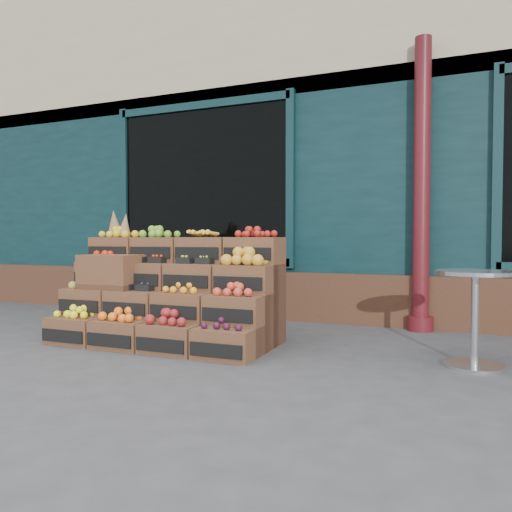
% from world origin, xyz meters
% --- Properties ---
extents(ground, '(60.00, 60.00, 0.00)m').
position_xyz_m(ground, '(0.00, 0.00, 0.00)').
color(ground, '#404042').
rests_on(ground, ground).
extents(shop_facade, '(12.00, 6.24, 4.80)m').
position_xyz_m(shop_facade, '(0.00, 5.11, 2.40)').
color(shop_facade, '#0C272A').
rests_on(shop_facade, ground).
extents(crate_display, '(2.14, 1.06, 1.33)m').
position_xyz_m(crate_display, '(-1.03, 0.49, 0.41)').
color(crate_display, brown).
rests_on(crate_display, ground).
extents(spare_crates, '(0.58, 0.40, 0.86)m').
position_xyz_m(spare_crates, '(-1.61, 0.33, 0.43)').
color(spare_crates, brown).
rests_on(spare_crates, ground).
extents(bistro_table, '(0.61, 0.61, 0.77)m').
position_xyz_m(bistro_table, '(1.73, 0.55, 0.48)').
color(bistro_table, '#ADAFB4').
rests_on(bistro_table, ground).
extents(shopkeeper, '(0.67, 0.46, 1.79)m').
position_xyz_m(shopkeeper, '(-1.78, 2.70, 0.89)').
color(shopkeeper, '#175326').
rests_on(shopkeeper, ground).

